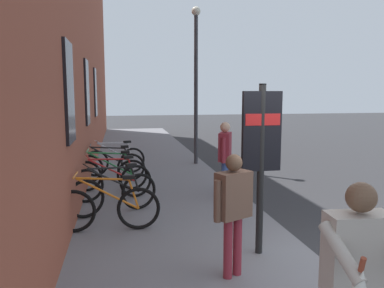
{
  "coord_description": "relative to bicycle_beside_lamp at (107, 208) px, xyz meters",
  "views": [
    {
      "loc": [
        -4.36,
        2.71,
        2.4
      ],
      "look_at": [
        3.16,
        1.27,
        1.37
      ],
      "focal_mm": 35.77,
      "sensor_mm": 36.0,
      "label": 1
    }
  ],
  "objects": [
    {
      "name": "ground",
      "position": [
        4.11,
        -3.94,
        -0.51
      ],
      "size": [
        60.0,
        60.0,
        0.0
      ],
      "primitive_type": "plane",
      "color": "#2D2D30"
    },
    {
      "name": "sidewalk_pavement",
      "position": [
        6.11,
        -1.19,
        -0.45
      ],
      "size": [
        24.0,
        3.5,
        0.12
      ],
      "primitive_type": "cube",
      "color": "slate",
      "rests_on": "ground"
    },
    {
      "name": "station_facade",
      "position": [
        7.1,
        0.86,
        4.47
      ],
      "size": [
        22.0,
        0.65,
        9.97
      ],
      "color": "brown",
      "rests_on": "ground"
    },
    {
      "name": "bicycle_beside_lamp",
      "position": [
        0.0,
        0.0,
        0.0
      ],
      "size": [
        0.48,
        1.77,
        0.97
      ],
      "color": "black",
      "rests_on": "sidewalk_pavement"
    },
    {
      "name": "bicycle_end_of_row",
      "position": [
        0.92,
        -0.09,
        0.0
      ],
      "size": [
        0.72,
        1.69,
        0.97
      ],
      "color": "black",
      "rests_on": "sidewalk_pavement"
    },
    {
      "name": "bicycle_by_door",
      "position": [
        1.88,
        -0.05,
        0.0
      ],
      "size": [
        0.58,
        1.74,
        0.97
      ],
      "color": "black",
      "rests_on": "sidewalk_pavement"
    },
    {
      "name": "bicycle_mid_rack",
      "position": [
        2.7,
        0.01,
        0.0
      ],
      "size": [
        0.48,
        1.77,
        0.97
      ],
      "color": "black",
      "rests_on": "sidewalk_pavement"
    },
    {
      "name": "bicycle_leaning_wall",
      "position": [
        3.6,
        0.01,
        0.0
      ],
      "size": [
        0.48,
        1.77,
        0.97
      ],
      "color": "black",
      "rests_on": "sidewalk_pavement"
    },
    {
      "name": "bicycle_far_end",
      "position": [
        4.47,
        -0.09,
        0.0
      ],
      "size": [
        0.65,
        1.72,
        0.97
      ],
      "color": "black",
      "rests_on": "sidewalk_pavement"
    },
    {
      "name": "transit_info_sign",
      "position": [
        -1.29,
        -2.16,
        1.21
      ],
      "size": [
        0.1,
        0.55,
        2.4
      ],
      "color": "black",
      "rests_on": "sidewalk_pavement"
    },
    {
      "name": "pedestrian_near_bus",
      "position": [
        1.66,
        -2.47,
        0.62
      ],
      "size": [
        0.59,
        0.4,
        1.65
      ],
      "color": "#334C8C",
      "rests_on": "sidewalk_pavement"
    },
    {
      "name": "pedestrian_by_facade",
      "position": [
        -1.9,
        -1.58,
        0.55
      ],
      "size": [
        0.39,
        0.54,
        1.55
      ],
      "color": "maroon",
      "rests_on": "sidewalk_pavement"
    },
    {
      "name": "tourist_with_hotdogs",
      "position": [
        -3.89,
        -1.92,
        0.63
      ],
      "size": [
        0.59,
        0.63,
        1.65
      ],
      "color": "#723F72",
      "rests_on": "sidewalk_pavement"
    },
    {
      "name": "street_lamp",
      "position": [
        5.71,
        -2.64,
        2.54
      ],
      "size": [
        0.28,
        0.28,
        4.9
      ],
      "color": "#333338",
      "rests_on": "sidewalk_pavement"
    }
  ]
}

